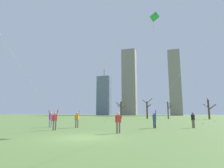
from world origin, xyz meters
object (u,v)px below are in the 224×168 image
at_px(kite_flyer_midfield_right_white, 42,104).
at_px(bare_tree_leftmost, 121,109).
at_px(kite_flyer_foreground_right_pink, 91,94).
at_px(bystander_far_off_by_trees, 193,119).
at_px(bare_tree_far_right_edge, 147,109).
at_px(bare_tree_center, 209,108).
at_px(kite_flyer_foreground_left_green, 84,90).
at_px(distant_kite_low_near_trees_orange, 124,5).
at_px(bare_tree_right_of_center, 168,109).
at_px(kite_flyer_midfield_center_red, 178,83).
at_px(bystander_watching_nearby, 118,121).

xyz_separation_m(kite_flyer_midfield_right_white, bare_tree_leftmost, (0.07, 32.63, 0.20)).
bearing_deg(kite_flyer_foreground_right_pink, bystander_far_off_by_trees, 19.37).
bearing_deg(bare_tree_far_right_edge, bare_tree_leftmost, -160.39).
xyz_separation_m(bare_tree_far_right_edge, bare_tree_center, (15.40, 0.76, -0.01)).
bearing_deg(kite_flyer_foreground_left_green, bare_tree_center, 63.35).
height_order(distant_kite_low_near_trees_orange, bare_tree_far_right_edge, distant_kite_low_near_trees_orange).
height_order(bystander_far_off_by_trees, bare_tree_right_of_center, bare_tree_right_of_center).
bearing_deg(distant_kite_low_near_trees_orange, kite_flyer_midfield_right_white, -100.86).
bearing_deg(bystander_far_off_by_trees, bare_tree_right_of_center, 94.89).
relative_size(bare_tree_leftmost, bare_tree_far_right_edge, 0.89).
distance_m(kite_flyer_midfield_center_red, bare_tree_right_of_center, 33.45).
relative_size(kite_flyer_midfield_center_red, kite_flyer_midfield_right_white, 1.29).
distance_m(bare_tree_far_right_edge, bare_tree_center, 15.41).
bearing_deg(bare_tree_far_right_edge, kite_flyer_midfield_center_red, -78.19).
bearing_deg(kite_flyer_midfield_center_red, bare_tree_center, 75.43).
bearing_deg(bare_tree_right_of_center, bare_tree_far_right_edge, -170.09).
xyz_separation_m(kite_flyer_foreground_left_green, bare_tree_center, (17.75, 35.36, -1.12)).
distance_m(kite_flyer_midfield_right_white, bystander_far_off_by_trees, 15.98).
height_order(kite_flyer_midfield_center_red, bare_tree_right_of_center, kite_flyer_midfield_center_red).
height_order(kite_flyer_midfield_center_red, bare_tree_far_right_edge, kite_flyer_midfield_center_red).
height_order(kite_flyer_foreground_right_pink, bare_tree_right_of_center, kite_flyer_foreground_right_pink).
bearing_deg(bare_tree_right_of_center, bare_tree_center, -1.19).
xyz_separation_m(bare_tree_center, bare_tree_right_of_center, (-9.87, 0.21, -0.17)).
bearing_deg(kite_flyer_midfield_right_white, bystander_far_off_by_trees, 18.26).
xyz_separation_m(kite_flyer_midfield_center_red, distant_kite_low_near_trees_orange, (-9.63, 18.60, 21.55)).
height_order(bare_tree_far_right_edge, bare_tree_right_of_center, bare_tree_far_right_edge).
height_order(bare_tree_far_right_edge, bare_tree_center, bare_tree_far_right_edge).
xyz_separation_m(kite_flyer_midfield_right_white, bare_tree_far_right_edge, (6.93, 35.08, 0.31)).
xyz_separation_m(distant_kite_low_near_trees_orange, bare_tree_center, (18.25, 14.57, -23.30)).
height_order(bystander_far_off_by_trees, distant_kite_low_near_trees_orange, distant_kite_low_near_trees_orange).
bearing_deg(bare_tree_center, bystander_watching_nearby, -109.35).
bearing_deg(kite_flyer_foreground_right_pink, bare_tree_center, 63.24).
relative_size(kite_flyer_foreground_right_pink, kite_flyer_foreground_left_green, 1.11).
bearing_deg(distant_kite_low_near_trees_orange, bare_tree_leftmost, 109.44).
relative_size(kite_flyer_midfield_center_red, bare_tree_right_of_center, 3.75).
bearing_deg(kite_flyer_foreground_right_pink, bare_tree_leftmost, 98.93).
bearing_deg(kite_flyer_foreground_left_green, kite_flyer_midfield_center_red, 13.51).
bearing_deg(bare_tree_far_right_edge, kite_flyer_midfield_right_white, -101.18).
bearing_deg(kite_flyer_midfield_right_white, kite_flyer_midfield_center_red, 11.02).
relative_size(kite_flyer_midfield_right_white, bare_tree_center, 2.43).
distance_m(bystander_far_off_by_trees, bare_tree_leftmost, 31.52).
bearing_deg(kite_flyer_foreground_left_green, bystander_far_off_by_trees, 23.19).
distance_m(distant_kite_low_near_trees_orange, bare_tree_leftmost, 26.33).
bearing_deg(bare_tree_far_right_edge, bystander_far_off_by_trees, -74.80).
bearing_deg(bare_tree_leftmost, kite_flyer_midfield_center_red, -65.53).
xyz_separation_m(kite_flyer_midfield_right_white, bare_tree_right_of_center, (12.45, 36.04, 0.13)).
relative_size(kite_flyer_foreground_left_green, distant_kite_low_near_trees_orange, 0.50).
distance_m(kite_flyer_foreground_left_green, bare_tree_center, 39.58).
bearing_deg(bystander_watching_nearby, kite_flyer_foreground_left_green, 147.94).
bearing_deg(bare_tree_leftmost, bare_tree_right_of_center, 15.40).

